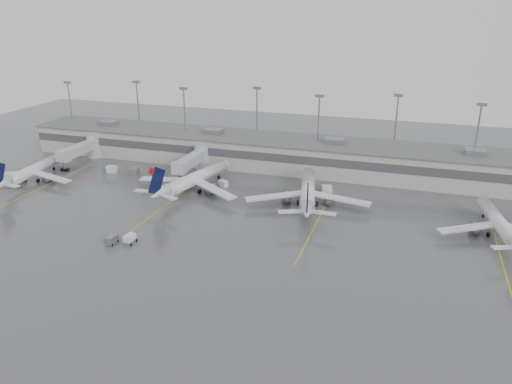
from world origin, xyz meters
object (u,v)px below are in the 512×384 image
(jet_mid_left, at_px, (193,179))
(baggage_tug, at_px, (130,240))
(jet_far_left, at_px, (31,171))
(jet_mid_right, at_px, (308,192))
(jet_far_right, at_px, (500,223))

(jet_mid_left, xyz_separation_m, baggage_tug, (0.25, -29.74, -2.49))
(baggage_tug, bearing_deg, jet_far_left, 153.08)
(baggage_tug, bearing_deg, jet_mid_right, 48.41)
(jet_mid_right, bearing_deg, jet_far_left, 173.49)
(jet_mid_right, xyz_separation_m, jet_far_right, (39.47, -4.73, -0.41))
(jet_far_left, xyz_separation_m, jet_mid_left, (42.90, 6.14, 0.34))
(jet_far_left, relative_size, jet_mid_right, 0.90)
(jet_mid_left, relative_size, jet_mid_right, 0.99)
(jet_mid_right, bearing_deg, baggage_tug, -144.90)
(jet_mid_right, relative_size, baggage_tug, 11.10)
(jet_mid_right, distance_m, jet_far_right, 39.75)
(jet_mid_right, distance_m, baggage_tug, 41.19)
(jet_mid_left, distance_m, jet_far_right, 68.09)
(jet_far_left, height_order, jet_mid_left, jet_mid_left)
(jet_far_right, bearing_deg, jet_far_left, 170.33)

